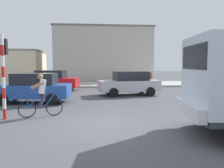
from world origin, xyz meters
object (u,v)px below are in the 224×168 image
Objects in this scene: car_far_side at (129,83)px; pedestrian_near_kerb at (149,80)px; car_red_near at (52,80)px; car_white_mid at (33,88)px; cyclist at (41,95)px; traffic_light_pole at (4,65)px.

pedestrian_near_kerb is (2.09, 2.59, 0.03)m from car_far_side.
car_red_near is 1.02× the size of car_far_side.
pedestrian_near_kerb reaches higher than car_far_side.
car_far_side is at bearing -31.44° from car_red_near.
car_white_mid is 6.25m from car_far_side.
cyclist is at bearing -127.69° from car_far_side.
car_red_near is at bearing 148.56° from car_far_side.
traffic_light_pole is 0.75× the size of car_red_near.
car_white_mid is at bearing -91.64° from car_red_near.
car_red_near is (0.38, 9.62, -1.25)m from traffic_light_pole.
car_far_side is (5.56, -3.40, 0.00)m from car_red_near.
traffic_light_pole reaches higher than pedestrian_near_kerb.
car_red_near and car_far_side have the same top height.
car_red_near is 5.91m from car_white_mid.
cyclist is 0.41× the size of car_far_side.
car_white_mid is (-1.10, 3.48, -0.05)m from cyclist.
traffic_light_pole reaches higher than car_red_near.
traffic_light_pole is at bearing -133.66° from car_far_side.
car_far_side is (5.73, 2.51, 0.00)m from car_white_mid.
car_red_near is 2.62× the size of pedestrian_near_kerb.
pedestrian_near_kerb is (8.03, 8.82, -1.22)m from traffic_light_pole.
car_red_near is at bearing 87.75° from traffic_light_pole.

